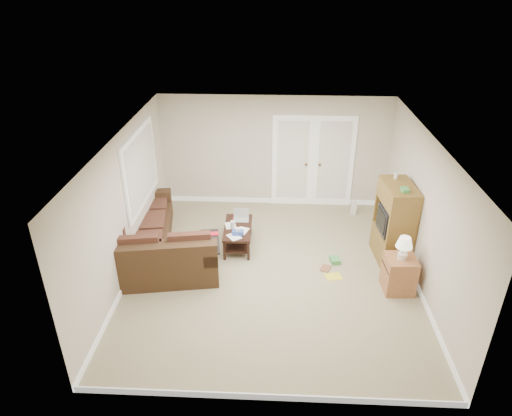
# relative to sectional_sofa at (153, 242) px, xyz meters

# --- Properties ---
(floor) EXTENTS (5.50, 5.50, 0.00)m
(floor) POSITION_rel_sectional_sofa_xyz_m (2.21, -0.38, -0.34)
(floor) COLOR gray
(floor) RESTS_ON ground
(ceiling) EXTENTS (5.00, 5.50, 0.02)m
(ceiling) POSITION_rel_sectional_sofa_xyz_m (2.21, -0.38, 2.16)
(ceiling) COLOR white
(ceiling) RESTS_ON wall_back
(wall_left) EXTENTS (0.02, 5.50, 2.50)m
(wall_left) POSITION_rel_sectional_sofa_xyz_m (-0.29, -0.38, 0.91)
(wall_left) COLOR beige
(wall_left) RESTS_ON floor
(wall_right) EXTENTS (0.02, 5.50, 2.50)m
(wall_right) POSITION_rel_sectional_sofa_xyz_m (4.71, -0.38, 0.91)
(wall_right) COLOR beige
(wall_right) RESTS_ON floor
(wall_back) EXTENTS (5.00, 0.02, 2.50)m
(wall_back) POSITION_rel_sectional_sofa_xyz_m (2.21, 2.37, 0.91)
(wall_back) COLOR beige
(wall_back) RESTS_ON floor
(wall_front) EXTENTS (5.00, 0.02, 2.50)m
(wall_front) POSITION_rel_sectional_sofa_xyz_m (2.21, -3.13, 0.91)
(wall_front) COLOR beige
(wall_front) RESTS_ON floor
(baseboards) EXTENTS (5.00, 5.50, 0.10)m
(baseboards) POSITION_rel_sectional_sofa_xyz_m (2.21, -0.38, -0.29)
(baseboards) COLOR white
(baseboards) RESTS_ON floor
(french_doors) EXTENTS (1.80, 0.05, 2.13)m
(french_doors) POSITION_rel_sectional_sofa_xyz_m (3.06, 2.33, 0.70)
(french_doors) COLOR white
(french_doors) RESTS_ON floor
(window_left) EXTENTS (0.05, 1.92, 1.42)m
(window_left) POSITION_rel_sectional_sofa_xyz_m (-0.26, 0.62, 1.21)
(window_left) COLOR white
(window_left) RESTS_ON wall_left
(sectional_sofa) EXTENTS (2.27, 2.88, 0.86)m
(sectional_sofa) POSITION_rel_sectional_sofa_xyz_m (0.00, 0.00, 0.00)
(sectional_sofa) COLOR #3E2918
(sectional_sofa) RESTS_ON floor
(coffee_table) EXTENTS (0.54, 1.05, 0.71)m
(coffee_table) POSITION_rel_sectional_sofa_xyz_m (1.54, 0.48, -0.10)
(coffee_table) COLOR black
(coffee_table) RESTS_ON floor
(tv_armoire) EXTENTS (0.58, 0.97, 1.62)m
(tv_armoire) POSITION_rel_sectional_sofa_xyz_m (4.40, 0.18, 0.42)
(tv_armoire) COLOR brown
(tv_armoire) RESTS_ON floor
(side_cabinet) EXTENTS (0.51, 0.51, 1.03)m
(side_cabinet) POSITION_rel_sectional_sofa_xyz_m (4.34, -0.78, 0.03)
(side_cabinet) COLOR #9F623A
(side_cabinet) RESTS_ON floor
(space_heater) EXTENTS (0.14, 0.12, 0.32)m
(space_heater) POSITION_rel_sectional_sofa_xyz_m (3.98, 1.90, -0.18)
(space_heater) COLOR silver
(space_heater) RESTS_ON floor
(floor_magazine) EXTENTS (0.32, 0.27, 0.01)m
(floor_magazine) POSITION_rel_sectional_sofa_xyz_m (3.31, -0.47, -0.33)
(floor_magazine) COLOR yellow
(floor_magazine) RESTS_ON floor
(floor_greenbox) EXTENTS (0.20, 0.24, 0.09)m
(floor_greenbox) POSITION_rel_sectional_sofa_xyz_m (3.38, -0.01, -0.29)
(floor_greenbox) COLOR #419145
(floor_greenbox) RESTS_ON floor
(floor_book) EXTENTS (0.24, 0.27, 0.02)m
(floor_book) POSITION_rel_sectional_sofa_xyz_m (3.11, -0.20, -0.33)
(floor_book) COLOR brown
(floor_book) RESTS_ON floor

